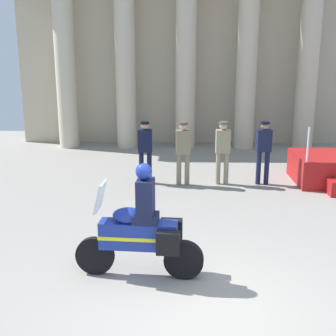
{
  "coord_description": "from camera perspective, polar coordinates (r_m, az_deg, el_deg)",
  "views": [
    {
      "loc": [
        -0.41,
        -5.64,
        3.61
      ],
      "look_at": [
        -0.63,
        3.56,
        1.14
      ],
      "focal_mm": 48.2,
      "sensor_mm": 36.0,
      "label": 1
    }
  ],
  "objects": [
    {
      "name": "ground_plane",
      "position": [
        6.71,
        4.91,
        -17.6
      ],
      "size": [
        28.0,
        28.0,
        0.0
      ],
      "primitive_type": "plane",
      "color": "gray"
    },
    {
      "name": "colonnade_backdrop",
      "position": [
        16.99,
        2.27,
        15.43
      ],
      "size": [
        12.54,
        1.57,
        7.18
      ],
      "color": "#B6AB91",
      "rests_on": "ground_plane"
    },
    {
      "name": "officer_in_row_0",
      "position": [
        12.17,
        -2.91,
        2.66
      ],
      "size": [
        0.39,
        0.24,
        1.7
      ],
      "rotation": [
        0.0,
        0.0,
        3.18
      ],
      "color": "black",
      "rests_on": "ground_plane"
    },
    {
      "name": "officer_in_row_1",
      "position": [
        11.99,
        1.93,
        2.5
      ],
      "size": [
        0.39,
        0.24,
        1.71
      ],
      "rotation": [
        0.0,
        0.0,
        3.18
      ],
      "color": "#7A7056",
      "rests_on": "ground_plane"
    },
    {
      "name": "officer_in_row_2",
      "position": [
        12.14,
        6.94,
        2.55
      ],
      "size": [
        0.39,
        0.24,
        1.71
      ],
      "rotation": [
        0.0,
        0.0,
        3.18
      ],
      "color": "gray",
      "rests_on": "ground_plane"
    },
    {
      "name": "officer_in_row_3",
      "position": [
        12.3,
        12.01,
        2.53
      ],
      "size": [
        0.39,
        0.24,
        1.72
      ],
      "rotation": [
        0.0,
        0.0,
        3.18
      ],
      "color": "#141938",
      "rests_on": "ground_plane"
    },
    {
      "name": "motorcycle_with_rider",
      "position": [
        7.23,
        -3.2,
        -7.91
      ],
      "size": [
        2.09,
        0.73,
        1.9
      ],
      "rotation": [
        0.0,
        0.0,
        3.07
      ],
      "color": "black",
      "rests_on": "ground_plane"
    }
  ]
}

